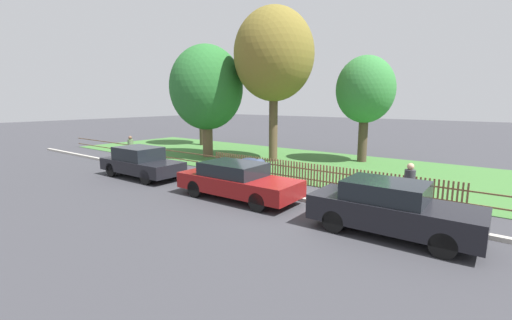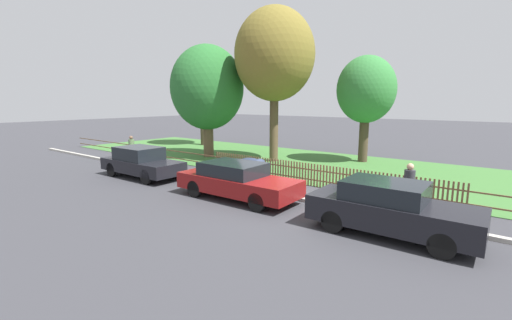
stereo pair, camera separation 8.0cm
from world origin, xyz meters
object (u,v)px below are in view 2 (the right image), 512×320
Objects in this scene: covered_motorcycle at (252,168)px; tree_far_left at (366,90)px; tree_mid_park at (275,55)px; pedestrian_by_lamp at (409,185)px; parked_car_silver_hatchback at (141,162)px; tree_nearest_kerb at (203,74)px; parked_car_black_saloon at (237,180)px; parked_car_navy_estate at (390,208)px; pedestrian_near_fence at (132,148)px; tree_behind_motorcycle at (207,88)px.

covered_motorcycle is 0.31× the size of tree_far_left.
tree_mid_park reaches higher than pedestrian_by_lamp.
parked_car_silver_hatchback is at bearing -122.38° from tree_far_left.
tree_nearest_kerb is 19.69m from pedestrian_by_lamp.
tree_far_left is at bearing 76.88° from covered_motorcycle.
parked_car_black_saloon is 5.39m from parked_car_navy_estate.
tree_far_left is (-4.64, 10.34, 3.34)m from parked_car_navy_estate.
tree_nearest_kerb is 12.95m from tree_far_left.
tree_mid_park is 9.58m from pedestrian_near_fence.
parked_car_silver_hatchback is 0.93× the size of parked_car_black_saloon.
tree_mid_park is (2.31, 7.29, 5.29)m from parked_car_silver_hatchback.
tree_behind_motorcycle is (-6.74, 4.03, 3.58)m from covered_motorcycle.
tree_nearest_kerb is at bearing 148.95° from parked_car_navy_estate.
covered_motorcycle is 0.27× the size of tree_behind_motorcycle.
tree_mid_park is 5.41× the size of pedestrian_by_lamp.
tree_behind_motorcycle is at bearing 113.84° from pedestrian_near_fence.
parked_car_navy_estate is 2.74× the size of pedestrian_near_fence.
tree_mid_park is (-8.84, 7.36, 5.28)m from parked_car_navy_estate.
tree_mid_park is at bearing 114.17° from parked_car_black_saloon.
tree_nearest_kerb is 9.08m from tree_mid_park.
parked_car_black_saloon is at bearing 177.55° from parked_car_navy_estate.
parked_car_black_saloon is 9.63m from tree_mid_park.
tree_nearest_kerb is at bearing 154.79° from pedestrian_near_fence.
tree_nearest_kerb is 9.76m from pedestrian_near_fence.
covered_motorcycle is 8.54m from pedestrian_near_fence.
tree_behind_motorcycle is 13.98m from pedestrian_by_lamp.
pedestrian_by_lamp is at bearing 9.41° from parked_car_silver_hatchback.
covered_motorcycle is (4.85, 2.09, -0.03)m from parked_car_silver_hatchback.
pedestrian_by_lamp reaches higher than covered_motorcycle.
covered_motorcycle is 8.63m from tree_behind_motorcycle.
parked_car_navy_estate is 6.66m from covered_motorcycle.
parked_car_navy_estate is at bearing -29.88° from tree_nearest_kerb.
parked_car_silver_hatchback is 2.68× the size of pedestrian_by_lamp.
tree_nearest_kerb is (-17.50, 10.06, 4.83)m from parked_car_navy_estate.
parked_car_navy_estate is 2.65× the size of pedestrian_by_lamp.
parked_car_black_saloon is at bearing -64.48° from tree_mid_park.
pedestrian_by_lamp is (5.30, 2.01, 0.23)m from parked_car_black_saloon.
tree_behind_motorcycle is at bearing 140.24° from parked_car_black_saloon.
tree_nearest_kerb is at bearing 143.19° from covered_motorcycle.
parked_car_black_saloon is 0.77× the size of tree_far_left.
pedestrian_near_fence is at bearing -71.84° from tree_nearest_kerb.
tree_mid_park is at bearing 88.89° from pedestrian_near_fence.
tree_behind_motorcycle is 4.45× the size of pedestrian_near_fence.
tree_far_left is 3.76× the size of pedestrian_by_lamp.
pedestrian_by_lamp is (-0.08, 2.13, 0.18)m from parked_car_navy_estate.
tree_mid_park is (8.66, -2.70, 0.45)m from tree_nearest_kerb.
tree_far_left is at bearing 1.28° from tree_nearest_kerb.
pedestrian_near_fence reaches higher than parked_car_black_saloon.
parked_car_black_saloon is at bearing -94.16° from tree_far_left.
pedestrian_near_fence is (-9.45, 1.80, 0.20)m from parked_car_black_saloon.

